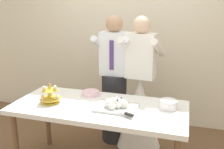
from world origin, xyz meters
name	(u,v)px	position (x,y,z in m)	size (l,w,h in m)	color
rear_wall	(130,27)	(0.00, 1.43, 1.45)	(5.20, 0.10, 2.90)	beige
dessert_table	(99,112)	(0.00, 0.00, 0.70)	(1.80, 0.80, 0.78)	white
cupcake_stand	(50,96)	(-0.52, -0.08, 0.85)	(0.23, 0.23, 0.21)	gold
main_cake_tray	(116,105)	(0.19, -0.03, 0.82)	(0.43, 0.35, 0.13)	silver
plate_stack	(168,104)	(0.70, 0.13, 0.82)	(0.18, 0.18, 0.09)	white
round_cake	(91,93)	(-0.18, 0.24, 0.80)	(0.24, 0.24, 0.06)	white
person_groom	(114,87)	(-0.03, 0.68, 0.75)	(0.47, 0.50, 1.66)	#232328
person_bride	(139,103)	(0.31, 0.64, 0.58)	(0.56, 0.56, 1.66)	white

